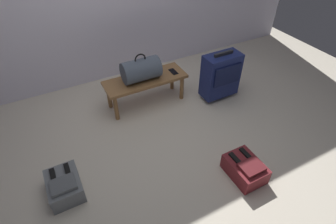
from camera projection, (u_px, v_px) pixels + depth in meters
ground_plane at (167, 142)px, 2.89m from camera, size 6.60×6.60×0.00m
bench at (145, 82)px, 3.22m from camera, size 1.00×0.36×0.37m
duffel_bag_slate at (141, 70)px, 3.09m from camera, size 0.44×0.26×0.34m
cell_phone at (173, 72)px, 3.30m from camera, size 0.07×0.14×0.01m
suitcase_upright_navy at (221, 75)px, 3.31m from camera, size 0.47×0.26×0.64m
backpack_grey at (64, 186)px, 2.36m from camera, size 0.28×0.38×0.21m
backpack_maroon at (245, 169)px, 2.50m from camera, size 0.28×0.38×0.21m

